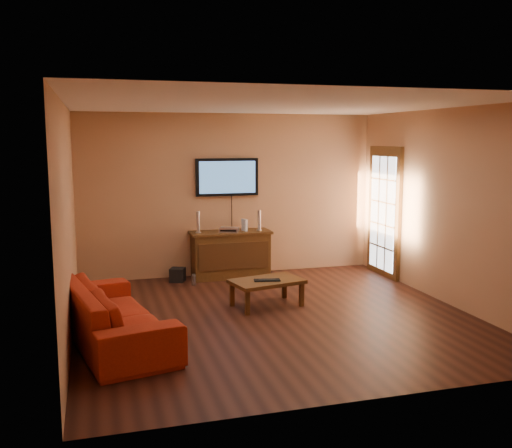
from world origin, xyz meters
name	(u,v)px	position (x,y,z in m)	size (l,w,h in m)	color
ground_plane	(275,316)	(0.00, 0.00, 0.00)	(5.00, 5.00, 0.00)	black
room_walls	(262,183)	(0.00, 0.62, 1.69)	(5.00, 5.00, 5.00)	tan
french_door	(384,213)	(2.46, 1.70, 1.05)	(0.07, 1.02, 2.22)	#43260F
media_console	(231,254)	(-0.06, 2.24, 0.39)	(1.33, 0.51, 0.77)	#43260F
television	(227,177)	(-0.06, 2.45, 1.65)	(1.06, 0.08, 0.62)	black
coffee_table	(267,283)	(0.04, 0.48, 0.32)	(1.06, 0.77, 0.37)	#43260F
sofa	(114,304)	(-2.03, -0.38, 0.44)	(2.26, 0.66, 0.88)	#A42812
speaker_left	(198,223)	(-0.59, 2.23, 0.93)	(0.10, 0.10, 0.35)	silver
speaker_right	(259,221)	(0.43, 2.21, 0.93)	(0.09, 0.09, 0.34)	silver
av_receiver	(229,230)	(-0.09, 2.20, 0.81)	(0.31, 0.22, 0.07)	silver
game_console	(244,225)	(0.18, 2.22, 0.87)	(0.04, 0.14, 0.20)	white
subwoofer	(178,275)	(-0.95, 2.18, 0.11)	(0.22, 0.22, 0.22)	black
bottle	(194,280)	(-0.74, 1.87, 0.09)	(0.06, 0.06, 0.19)	white
keyboard	(267,280)	(0.02, 0.43, 0.38)	(0.37, 0.19, 0.02)	black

